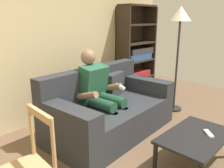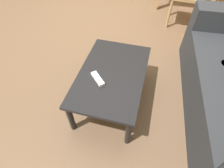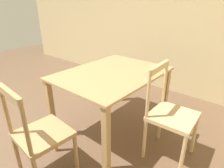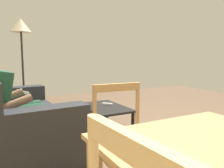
{
  "view_description": "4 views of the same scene",
  "coord_description": "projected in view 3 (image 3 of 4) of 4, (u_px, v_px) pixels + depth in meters",
  "views": [
    {
      "loc": [
        -1.38,
        -0.38,
        1.61
      ],
      "look_at": [
        0.84,
        1.76,
        0.73
      ],
      "focal_mm": 37.14,
      "sensor_mm": 36.0,
      "label": 1
    },
    {
      "loc": [
        2.01,
        0.85,
        1.5
      ],
      "look_at": [
        0.93,
        0.56,
        0.22
      ],
      "focal_mm": 28.87,
      "sensor_mm": 36.0,
      "label": 2
    },
    {
      "loc": [
        -0.12,
        2.53,
        1.49
      ],
      "look_at": [
        -1.69,
        1.2,
        0.6
      ],
      "focal_mm": 30.42,
      "sensor_mm": 36.0,
      "label": 3
    },
    {
      "loc": [
        -2.08,
        2.05,
        1.13
      ],
      "look_at": [
        -0.43,
        1.16,
        0.9
      ],
      "focal_mm": 35.62,
      "sensor_mm": 36.0,
      "label": 4
    }
  ],
  "objects": [
    {
      "name": "dining_chair_facing_couch",
      "position": [
        40.0,
        135.0,
        1.63
      ],
      "size": [
        0.44,
        0.44,
        0.92
      ],
      "color": "tan",
      "rests_on": "ground_plane"
    },
    {
      "name": "dining_table",
      "position": [
        112.0,
        81.0,
        2.23
      ],
      "size": [
        1.27,
        0.95,
        0.75
      ],
      "color": "tan",
      "rests_on": "ground_plane"
    },
    {
      "name": "wall_side",
      "position": [
        117.0,
        9.0,
        3.76
      ],
      "size": [
        0.12,
        5.76,
        2.74
      ],
      "primitive_type": "cube",
      "color": "#C8B586",
      "rests_on": "ground_plane"
    },
    {
      "name": "dining_chair_near_wall",
      "position": [
        170.0,
        115.0,
        1.86
      ],
      "size": [
        0.44,
        0.44,
        0.96
      ],
      "color": "#D1B27F",
      "rests_on": "ground_plane"
    }
  ]
}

